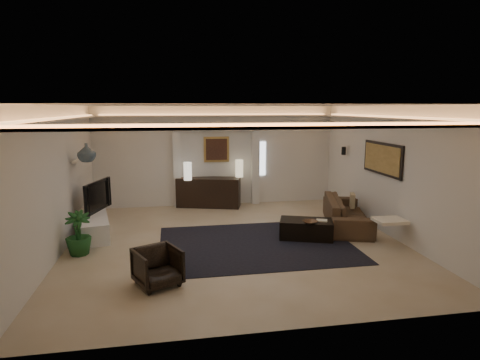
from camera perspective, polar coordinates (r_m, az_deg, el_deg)
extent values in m
plane|color=beige|center=(8.68, -0.63, -8.90)|extent=(7.00, 7.00, 0.00)
plane|color=white|center=(8.19, -0.67, 10.63)|extent=(7.00, 7.00, 0.00)
plane|color=silver|center=(11.74, -3.40, 3.44)|extent=(7.00, 0.00, 7.00)
plane|color=silver|center=(4.97, 5.87, -6.18)|extent=(7.00, 0.00, 7.00)
plane|color=silver|center=(8.49, -24.65, -0.16)|extent=(0.00, 7.00, 7.00)
plane|color=silver|center=(9.51, 20.65, 1.16)|extent=(0.00, 7.00, 7.00)
cube|color=silver|center=(8.19, -0.67, 8.67)|extent=(7.00, 7.00, 0.04)
cube|color=white|center=(11.96, 3.07, 3.09)|extent=(0.25, 0.03, 1.00)
cube|color=black|center=(8.56, 2.27, -9.14)|extent=(4.00, 3.00, 0.01)
cube|color=silver|center=(11.62, -8.96, 1.51)|extent=(0.22, 0.20, 2.20)
cube|color=silver|center=(11.88, 2.20, 1.82)|extent=(0.22, 0.20, 2.20)
cube|color=silver|center=(11.58, -3.38, 7.31)|extent=(2.52, 0.20, 0.12)
cube|color=tan|center=(11.69, -3.39, 4.39)|extent=(0.74, 0.04, 0.74)
cube|color=#4C2D1E|center=(11.67, -3.38, 4.38)|extent=(0.62, 0.02, 0.62)
cube|color=black|center=(9.72, 19.70, 2.89)|extent=(0.04, 1.64, 0.74)
cube|color=tan|center=(9.71, 19.57, 2.89)|extent=(0.02, 1.50, 0.62)
cylinder|color=black|center=(11.37, 14.60, 4.06)|extent=(0.12, 0.12, 0.22)
cube|color=silver|center=(9.80, -22.36, 2.47)|extent=(0.10, 0.55, 0.04)
cube|color=black|center=(11.65, -4.50, -1.88)|extent=(1.90, 1.05, 0.91)
cylinder|color=white|center=(11.21, -7.48, 1.18)|extent=(0.28, 0.28, 0.50)
cylinder|color=beige|center=(11.64, -0.10, 1.60)|extent=(0.25, 0.25, 0.50)
cube|color=white|center=(9.98, -20.22, -5.62)|extent=(1.07, 2.50, 0.45)
imported|color=black|center=(9.98, -20.27, -2.16)|extent=(1.24, 0.51, 0.72)
cylinder|color=#3A221B|center=(11.02, -18.54, -1.82)|extent=(0.16, 0.16, 0.33)
imported|color=slate|center=(9.44, -21.09, 3.68)|extent=(0.41, 0.41, 0.41)
imported|color=#1A4C1D|center=(8.47, -22.12, -7.08)|extent=(0.58, 0.58, 0.87)
imported|color=black|center=(10.04, 15.02, -4.52)|extent=(2.52, 1.55, 0.69)
cube|color=beige|center=(8.85, 20.63, -5.46)|extent=(0.61, 0.50, 0.07)
cube|color=tan|center=(10.43, 15.76, -2.84)|extent=(0.22, 0.37, 0.35)
cube|color=black|center=(8.99, 9.44, -6.97)|extent=(1.28, 0.97, 0.43)
imported|color=#473221|center=(8.63, 10.01, -6.04)|extent=(0.38, 0.38, 0.07)
cube|color=beige|center=(8.91, 11.61, -5.72)|extent=(0.28, 0.25, 0.03)
imported|color=#2B261F|center=(6.74, -11.68, -12.08)|extent=(0.90, 0.91, 0.63)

